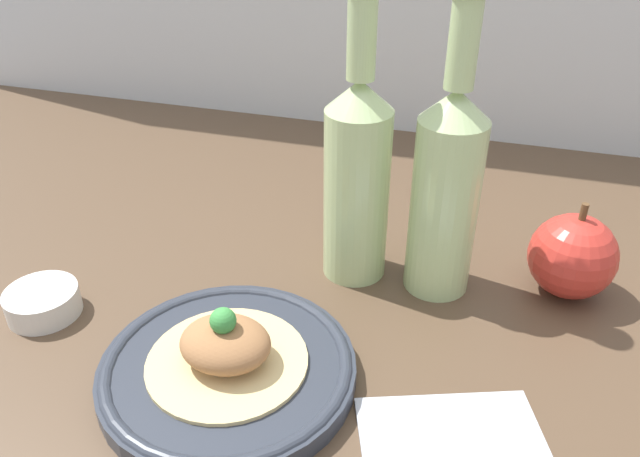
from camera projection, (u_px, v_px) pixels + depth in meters
The scene contains 8 objects.
ground_plane at pixel (337, 356), 60.16cm from camera, with size 180.00×110.00×4.00cm, color brown.
plate at pixel (228, 369), 54.26cm from camera, with size 22.36×22.36×2.19cm.
plated_food at pixel (226, 348), 52.97cm from camera, with size 14.01×14.01×5.88cm.
cider_bottle_left at pixel (357, 173), 62.69cm from camera, with size 6.76×6.76×30.91cm.
cider_bottle_right at pixel (447, 185), 60.51cm from camera, with size 6.76×6.76×30.91cm.
apple at pixel (572, 256), 63.29cm from camera, with size 8.82×8.82×10.51cm.
napkin at pixel (457, 454), 47.59cm from camera, with size 17.77×16.39×0.80cm.
dipping_bowl at pixel (43, 302), 61.81cm from camera, with size 7.16×7.16×2.72cm.
Camera 1 is at (11.26, -43.30, 40.08)cm, focal length 35.00 mm.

